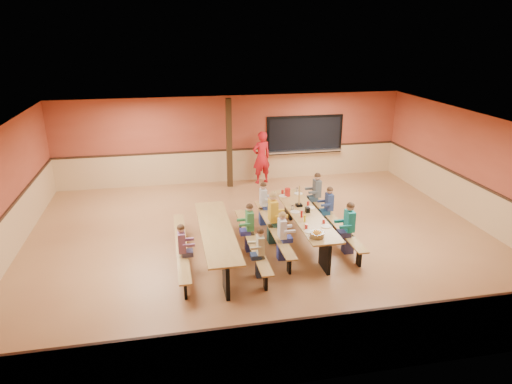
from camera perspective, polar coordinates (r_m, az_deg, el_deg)
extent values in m
plane|color=#915D37|center=(11.76, 0.80, -6.06)|extent=(12.00, 12.00, 0.00)
cube|color=#9B432D|center=(15.93, -2.96, 6.61)|extent=(12.00, 0.04, 3.00)
cube|color=#9B432D|center=(6.84, 9.86, -12.61)|extent=(12.00, 0.04, 3.00)
cube|color=#9B432D|center=(13.71, 26.19, 2.38)|extent=(0.04, 10.00, 3.00)
cube|color=white|center=(10.80, 0.87, 8.42)|extent=(12.00, 10.00, 0.04)
cube|color=black|center=(16.45, 6.11, 7.13)|extent=(2.60, 0.06, 1.20)
cube|color=silver|center=(16.50, 6.13, 5.13)|extent=(2.70, 0.28, 0.06)
cube|color=black|center=(15.32, -3.37, 6.07)|extent=(0.18, 0.18, 3.00)
cube|color=#A77F42|center=(11.58, 6.15, -2.71)|extent=(0.75, 3.60, 0.04)
cube|color=black|center=(10.40, 8.61, -7.80)|extent=(0.08, 0.60, 0.70)
cube|color=black|center=(13.09, 4.10, -1.67)|extent=(0.08, 0.60, 0.70)
cube|color=#A77F42|center=(11.48, 2.15, -4.36)|extent=(0.26, 3.60, 0.04)
cube|color=black|center=(11.58, 2.14, -5.38)|extent=(0.06, 0.18, 0.41)
cube|color=#A77F42|center=(11.95, 9.89, -3.67)|extent=(0.26, 3.60, 0.04)
cube|color=black|center=(12.04, 9.83, -4.65)|extent=(0.06, 0.18, 0.41)
cube|color=#A77F42|center=(10.63, -4.95, -4.79)|extent=(0.75, 3.60, 0.04)
cube|color=black|center=(9.43, -3.77, -10.70)|extent=(0.08, 0.60, 0.70)
cube|color=black|center=(12.19, -5.74, -3.39)|extent=(0.08, 0.60, 0.70)
cube|color=#A77F42|center=(10.71, -9.32, -6.50)|extent=(0.26, 3.60, 0.04)
cube|color=black|center=(10.81, -9.25, -7.57)|extent=(0.06, 0.18, 0.41)
cube|color=#A77F42|center=(10.86, -0.55, -5.83)|extent=(0.26, 3.60, 0.04)
cube|color=black|center=(10.96, -0.55, -6.89)|extent=(0.06, 0.18, 0.41)
imported|color=red|center=(15.80, 0.69, 4.34)|extent=(0.77, 0.61, 1.84)
cylinder|color=red|center=(12.65, 3.96, -0.02)|extent=(0.16, 0.16, 0.22)
cube|color=black|center=(11.60, 6.46, -2.23)|extent=(0.10, 0.14, 0.13)
cylinder|color=yellow|center=(11.04, 6.10, -3.28)|extent=(0.06, 0.06, 0.17)
cylinder|color=#B2140F|center=(11.27, 5.72, -2.76)|extent=(0.06, 0.06, 0.17)
cube|color=black|center=(11.98, 5.39, -1.63)|extent=(0.16, 0.16, 0.06)
cube|color=#A77F42|center=(11.88, 5.43, -0.38)|extent=(0.02, 0.09, 0.50)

